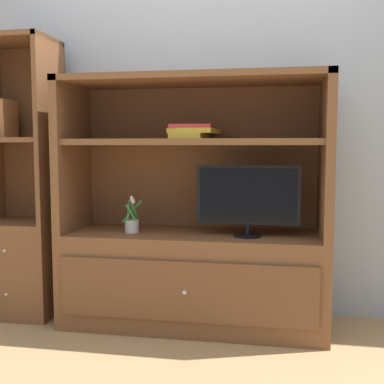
% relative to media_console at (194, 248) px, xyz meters
% --- Properties ---
extents(ground_plane, '(8.00, 8.00, 0.00)m').
position_rel_media_console_xyz_m(ground_plane, '(0.00, -0.41, -0.47)').
color(ground_plane, tan).
extents(painted_rear_wall, '(6.00, 0.10, 2.80)m').
position_rel_media_console_xyz_m(painted_rear_wall, '(0.00, 0.34, 0.93)').
color(painted_rear_wall, '#9EA8B2').
rests_on(painted_rear_wall, ground_plane).
extents(media_console, '(1.56, 0.55, 1.48)m').
position_rel_media_console_xyz_m(media_console, '(0.00, 0.00, 0.00)').
color(media_console, brown).
rests_on(media_console, ground_plane).
extents(tv_monitor, '(0.59, 0.16, 0.41)m').
position_rel_media_console_xyz_m(tv_monitor, '(0.33, -0.07, 0.32)').
color(tv_monitor, black).
rests_on(tv_monitor, media_console).
extents(potted_plant, '(0.12, 0.08, 0.23)m').
position_rel_media_console_xyz_m(potted_plant, '(-0.37, -0.06, 0.15)').
color(potted_plant, beige).
rests_on(potted_plant, media_console).
extents(magazine_stack, '(0.28, 0.35, 0.08)m').
position_rel_media_console_xyz_m(magazine_stack, '(-0.01, -0.00, 0.69)').
color(magazine_stack, gold).
rests_on(magazine_stack, media_console).
extents(bookshelf_tall, '(0.47, 0.40, 1.74)m').
position_rel_media_console_xyz_m(bookshelf_tall, '(-1.12, 0.00, 0.10)').
color(bookshelf_tall, brown).
rests_on(bookshelf_tall, ground_plane).
extents(upright_book_row, '(0.13, 0.17, 0.24)m').
position_rel_media_console_xyz_m(upright_book_row, '(-1.22, -0.01, 0.77)').
color(upright_book_row, teal).
rests_on(upright_book_row, bookshelf_tall).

